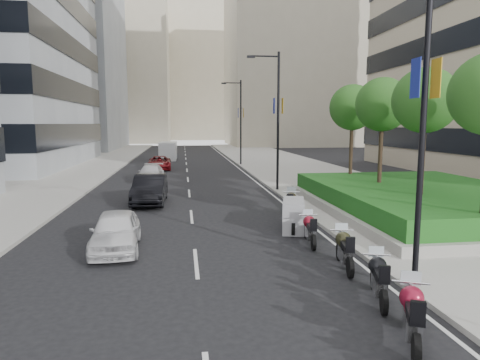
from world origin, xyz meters
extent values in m
plane|color=black|center=(0.00, 0.00, 0.00)|extent=(160.00, 160.00, 0.00)
cube|color=#9E9B93|center=(9.00, 30.00, 0.07)|extent=(10.00, 100.00, 0.15)
cube|color=#9E9B93|center=(-12.00, 30.00, 0.07)|extent=(8.00, 100.00, 0.15)
cube|color=silver|center=(3.70, 30.00, 0.01)|extent=(0.12, 100.00, 0.01)
cube|color=silver|center=(-1.50, 30.00, 0.01)|extent=(0.12, 100.00, 0.01)
cube|color=gray|center=(-24.00, 70.00, 15.00)|extent=(22.00, 26.00, 30.00)
cube|color=#B7AD93|center=(22.00, 80.00, 18.00)|extent=(28.00, 24.00, 36.00)
cube|color=#B7AD93|center=(-18.00, 100.00, 17.00)|extent=(26.00, 24.00, 34.00)
cube|color=#B7AD93|center=(2.00, 120.00, 19.00)|extent=(30.00, 24.00, 38.00)
cube|color=#99978F|center=(10.00, 10.00, 0.35)|extent=(10.00, 14.00, 0.40)
cube|color=#1D5117|center=(10.00, 10.00, 0.95)|extent=(9.40, 13.40, 0.80)
cylinder|color=#332319|center=(8.50, 8.00, 2.55)|extent=(0.22, 0.22, 4.00)
sphere|color=#184E18|center=(8.50, 8.00, 5.45)|extent=(2.80, 2.80, 2.80)
cylinder|color=#332319|center=(8.50, 12.00, 2.55)|extent=(0.22, 0.22, 4.00)
sphere|color=#184E18|center=(8.50, 12.00, 5.45)|extent=(2.80, 2.80, 2.80)
cylinder|color=#332319|center=(8.50, 16.00, 2.55)|extent=(0.22, 0.22, 4.00)
sphere|color=#184E18|center=(8.50, 16.00, 5.45)|extent=(2.80, 2.80, 2.80)
cylinder|color=black|center=(4.30, 1.00, 4.50)|extent=(0.16, 0.16, 9.00)
cube|color=gold|center=(4.58, 1.00, 5.60)|extent=(0.02, 0.45, 1.00)
cube|color=navy|center=(4.02, 1.00, 5.60)|extent=(0.02, 0.45, 1.00)
cylinder|color=black|center=(4.30, 18.00, 4.50)|extent=(0.16, 0.16, 9.00)
cylinder|color=black|center=(3.40, 18.00, 8.70)|extent=(1.80, 0.10, 0.10)
cube|color=black|center=(2.50, 18.00, 8.65)|extent=(0.50, 0.22, 0.14)
cube|color=gold|center=(4.58, 18.00, 5.60)|extent=(0.02, 0.45, 1.00)
cube|color=navy|center=(4.02, 18.00, 5.60)|extent=(0.02, 0.45, 1.00)
cylinder|color=black|center=(4.30, 36.00, 4.50)|extent=(0.16, 0.16, 9.00)
cylinder|color=black|center=(3.40, 36.00, 8.70)|extent=(1.80, 0.10, 0.10)
cube|color=black|center=(2.50, 36.00, 8.65)|extent=(0.50, 0.22, 0.14)
cube|color=gold|center=(4.58, 36.00, 5.60)|extent=(0.02, 0.45, 1.00)
cube|color=navy|center=(4.02, 36.00, 5.60)|extent=(0.02, 0.45, 1.00)
cylinder|color=black|center=(2.32, -2.53, 0.32)|extent=(0.37, 0.64, 0.64)
cylinder|color=black|center=(2.99, -1.02, 0.32)|extent=(0.37, 0.64, 0.64)
cube|color=silver|center=(2.63, -1.83, 0.50)|extent=(0.64, 0.93, 0.43)
sphere|color=maroon|center=(2.77, -1.51, 0.89)|extent=(0.50, 0.50, 0.50)
cube|color=black|center=(2.51, -2.11, 0.83)|extent=(0.58, 0.83, 0.17)
cylinder|color=silver|center=(2.88, -1.26, 1.12)|extent=(0.72, 0.36, 0.05)
cylinder|color=black|center=(2.76, -0.37, 0.30)|extent=(0.28, 0.61, 0.60)
cylinder|color=black|center=(3.19, 1.12, 0.30)|extent=(0.28, 0.61, 0.60)
cube|color=silver|center=(2.96, 0.33, 0.47)|extent=(0.51, 0.87, 0.41)
sphere|color=black|center=(3.05, 0.64, 0.83)|extent=(0.47, 0.47, 0.47)
cube|color=black|center=(2.88, 0.05, 0.78)|extent=(0.47, 0.77, 0.16)
cylinder|color=silver|center=(3.13, 0.89, 1.05)|extent=(0.70, 0.25, 0.05)
cylinder|color=black|center=(2.90, 2.04, 0.31)|extent=(0.22, 0.63, 0.62)
cylinder|color=black|center=(3.17, 3.62, 0.31)|extent=(0.22, 0.63, 0.62)
cube|color=silver|center=(3.02, 2.78, 0.48)|extent=(0.44, 0.89, 0.42)
sphere|color=#2D2D19|center=(3.08, 3.10, 0.86)|extent=(0.48, 0.48, 0.48)
cube|color=black|center=(2.97, 2.48, 0.80)|extent=(0.40, 0.79, 0.16)
cylinder|color=silver|center=(3.12, 3.37, 1.08)|extent=(0.74, 0.17, 0.05)
cylinder|color=black|center=(2.66, 4.80, 0.29)|extent=(0.19, 0.59, 0.58)
cylinder|color=black|center=(2.85, 6.29, 0.29)|extent=(0.19, 0.59, 0.58)
cube|color=silver|center=(2.75, 5.50, 0.45)|extent=(0.38, 0.83, 0.39)
sphere|color=maroon|center=(2.79, 5.81, 0.81)|extent=(0.45, 0.45, 0.45)
cube|color=black|center=(2.71, 5.22, 0.75)|extent=(0.35, 0.73, 0.15)
cylinder|color=silver|center=(2.82, 6.06, 1.01)|extent=(0.70, 0.13, 0.05)
cylinder|color=black|center=(2.47, 6.87, 0.31)|extent=(0.28, 0.64, 0.63)
cylinder|color=black|center=(2.88, 8.44, 0.31)|extent=(0.28, 0.64, 0.63)
cube|color=gray|center=(2.67, 7.65, 0.66)|extent=(1.37, 2.28, 1.27)
cylinder|color=black|center=(2.89, 9.06, 0.34)|extent=(0.32, 0.69, 0.68)
cylinder|color=black|center=(3.39, 10.75, 0.34)|extent=(0.32, 0.69, 0.68)
cube|color=silver|center=(3.12, 9.86, 0.53)|extent=(0.58, 0.99, 0.46)
sphere|color=#2E2A19|center=(3.22, 10.20, 0.95)|extent=(0.53, 0.53, 0.53)
cube|color=black|center=(3.03, 9.54, 0.88)|extent=(0.53, 0.88, 0.18)
cylinder|color=silver|center=(3.31, 10.49, 1.19)|extent=(0.80, 0.28, 0.05)
imported|color=silver|center=(-4.26, 5.81, 0.69)|extent=(1.89, 4.16, 1.39)
imported|color=black|center=(-3.73, 14.83, 0.80)|extent=(1.82, 4.92, 1.61)
imported|color=#BDBDBF|center=(-4.37, 24.27, 0.64)|extent=(2.04, 4.49, 1.28)
imported|color=#620B10|center=(-4.14, 32.82, 0.66)|extent=(2.32, 4.79, 1.32)
cube|color=silver|center=(-3.68, 44.73, 1.10)|extent=(2.13, 5.27, 2.19)
cube|color=silver|center=(-3.68, 42.75, 0.57)|extent=(2.02, 1.31, 1.15)
cylinder|color=black|center=(-4.51, 42.85, 0.37)|extent=(0.26, 0.73, 0.73)
cylinder|color=black|center=(-2.84, 42.85, 0.37)|extent=(0.26, 0.73, 0.73)
cylinder|color=black|center=(-4.51, 46.40, 0.37)|extent=(0.26, 0.73, 0.73)
cylinder|color=black|center=(-2.84, 46.40, 0.37)|extent=(0.26, 0.73, 0.73)
camera|label=1|loc=(-1.86, -9.39, 4.45)|focal=32.00mm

